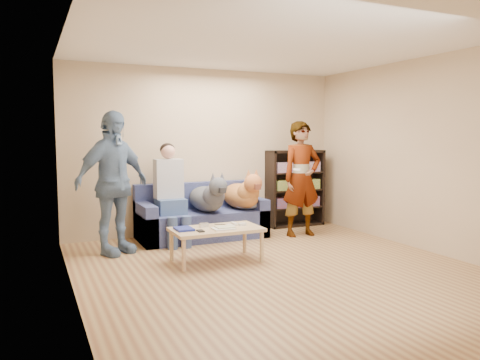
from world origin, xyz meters
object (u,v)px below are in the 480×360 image
coffee_table (216,232)px  bookshelf (295,186)px  notebook_blue (184,229)px  dog_tan (243,194)px  camera_silver (204,225)px  person_seated (170,190)px  person_standing_right (302,179)px  person_standing_left (113,183)px  dog_gray (208,197)px  sofa (201,219)px

coffee_table → bookshelf: bearing=37.6°
notebook_blue → dog_tan: dog_tan is taller
camera_silver → person_seated: bearing=95.0°
person_standing_right → bookshelf: person_standing_right is taller
person_standing_right → person_standing_left: person_standing_left is taller
person_seated → bookshelf: person_seated is taller
person_seated → dog_gray: 0.57m
person_standing_left → coffee_table: size_ratio=1.71×
person_standing_right → coffee_table: (-1.76, -0.86, -0.51)m
dog_gray → dog_tan: bearing=6.1°
dog_gray → bookshelf: bearing=14.8°
coffee_table → camera_silver: bearing=135.0°
notebook_blue → coffee_table: 0.41m
person_seated → person_standing_right: bearing=-11.0°
person_standing_right → person_standing_left: bearing=179.2°
dog_tan → camera_silver: bearing=-133.6°
person_standing_right → person_seated: 2.02m
bookshelf → notebook_blue: bearing=-147.9°
person_seated → coffee_table: size_ratio=1.34×
person_standing_left → dog_gray: person_standing_left is taller
person_standing_right → dog_gray: bearing=169.1°
person_standing_left → sofa: person_standing_left is taller
sofa → dog_gray: bearing=-80.7°
camera_silver → coffee_table: size_ratio=0.10×
notebook_blue → camera_silver: (0.28, 0.07, 0.01)m
bookshelf → sofa: bearing=-172.6°
camera_silver → dog_gray: 1.13m
camera_silver → notebook_blue: bearing=-166.0°
person_standing_right → bookshelf: (0.33, 0.75, -0.21)m
notebook_blue → coffee_table: bearing=-7.1°
notebook_blue → sofa: 1.50m
person_standing_left → coffee_table: bearing=-68.5°
dog_tan → bookshelf: size_ratio=0.91×
camera_silver → dog_tan: 1.51m
person_seated → bookshelf: 2.34m
camera_silver → person_seated: person_seated is taller
person_standing_right → sofa: person_standing_right is taller
person_standing_left → coffee_table: 1.53m
person_seated → dog_tan: person_seated is taller
notebook_blue → coffee_table: (0.40, -0.05, -0.06)m
person_standing_left → bookshelf: person_standing_left is taller
notebook_blue → person_seated: bearing=81.4°
camera_silver → bookshelf: bearing=34.0°
camera_silver → sofa: (0.41, 1.26, -0.16)m
person_seated → dog_gray: size_ratio=1.17×
person_standing_right → person_seated: person_standing_right is taller
sofa → coffee_table: bearing=-101.8°
camera_silver → sofa: 1.33m
sofa → person_seated: bearing=-165.9°
person_standing_left → coffee_table: (1.09, -0.91, -0.56)m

